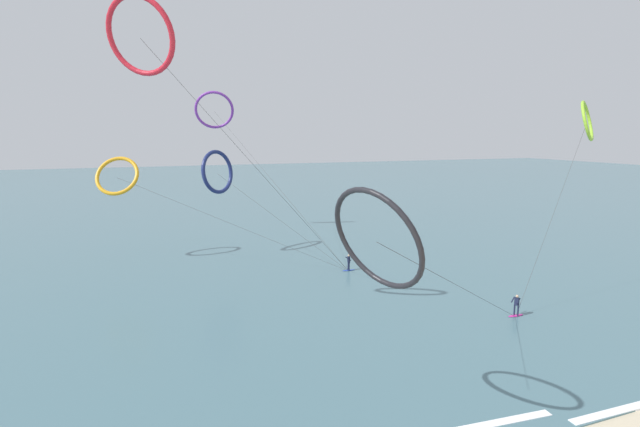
% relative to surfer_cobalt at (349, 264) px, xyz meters
% --- Properties ---
extents(sea_water, '(400.00, 200.00, 0.08)m').
position_rel_surfer_cobalt_xyz_m(sea_water, '(-8.02, 72.11, -0.78)').
color(sea_water, '#476B75').
rests_on(sea_water, ground).
extents(surfer_cobalt, '(1.40, 0.59, 1.70)m').
position_rel_surfer_cobalt_xyz_m(surfer_cobalt, '(0.00, 0.00, 0.00)').
color(surfer_cobalt, '#2647B7').
rests_on(surfer_cobalt, ground).
extents(surfer_magenta, '(1.40, 0.68, 1.70)m').
position_rel_surfer_cobalt_xyz_m(surfer_magenta, '(7.13, -15.77, 0.00)').
color(surfer_magenta, '#CC288E').
rests_on(surfer_magenta, ground).
extents(kite_amber, '(24.64, 14.65, 11.64)m').
position_rel_surfer_cobalt_xyz_m(kite_amber, '(-21.91, 12.44, 8.70)').
color(kite_amber, orange).
rests_on(kite_amber, ground).
extents(kite_violet, '(12.43, 25.69, 19.79)m').
position_rel_surfer_cobalt_xyz_m(kite_violet, '(-9.60, 24.09, 16.40)').
color(kite_violet, purple).
rests_on(kite_violet, ground).
extents(kite_charcoal, '(18.94, 12.04, 11.91)m').
position_rel_surfer_cobalt_xyz_m(kite_charcoal, '(-9.99, -25.09, 8.70)').
color(kite_charcoal, black).
rests_on(kite_charcoal, ground).
extents(kite_crimson, '(21.47, 11.70, 22.67)m').
position_rel_surfer_cobalt_xyz_m(kite_crimson, '(-18.92, -9.39, 19.34)').
color(kite_crimson, red).
rests_on(kite_crimson, ground).
extents(kite_lime, '(11.26, 4.74, 16.86)m').
position_rel_surfer_cobalt_xyz_m(kite_lime, '(16.55, -12.55, 14.26)').
color(kite_lime, '#8CC62D').
rests_on(kite_lime, ground).
extents(kite_navy, '(13.61, 13.40, 12.25)m').
position_rel_surfer_cobalt_xyz_m(kite_navy, '(-11.34, 11.36, 8.90)').
color(kite_navy, navy).
rests_on(kite_navy, ground).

